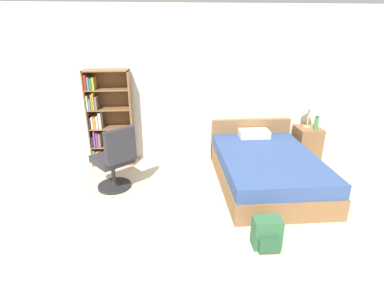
# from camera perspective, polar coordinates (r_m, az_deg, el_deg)

# --- Properties ---
(wall_back) EXTENTS (9.00, 0.06, 2.60)m
(wall_back) POSITION_cam_1_polar(r_m,az_deg,el_deg) (5.29, 4.14, 11.05)
(wall_back) COLOR silver
(wall_back) RESTS_ON ground_plane
(bookshelf) EXTENTS (0.72, 0.29, 1.61)m
(bookshelf) POSITION_cam_1_polar(r_m,az_deg,el_deg) (5.25, -16.16, 4.51)
(bookshelf) COLOR brown
(bookshelf) RESTS_ON ground_plane
(bed) EXTENTS (1.40, 2.06, 0.73)m
(bed) POSITION_cam_1_polar(r_m,az_deg,el_deg) (4.70, 13.78, -4.27)
(bed) COLOR brown
(bed) RESTS_ON ground_plane
(office_chair) EXTENTS (0.71, 0.72, 0.98)m
(office_chair) POSITION_cam_1_polar(r_m,az_deg,el_deg) (4.40, -14.43, -3.07)
(office_chair) COLOR #232326
(office_chair) RESTS_ON ground_plane
(nightstand) EXTENTS (0.41, 0.46, 0.59)m
(nightstand) POSITION_cam_1_polar(r_m,az_deg,el_deg) (5.75, 21.00, 0.11)
(nightstand) COLOR brown
(nightstand) RESTS_ON ground_plane
(table_lamp) EXTENTS (0.21, 0.21, 0.54)m
(table_lamp) POSITION_cam_1_polar(r_m,az_deg,el_deg) (5.56, 21.60, 7.17)
(table_lamp) COLOR tan
(table_lamp) RESTS_ON nightstand
(water_bottle) EXTENTS (0.07, 0.07, 0.24)m
(water_bottle) POSITION_cam_1_polar(r_m,az_deg,el_deg) (5.56, 22.60, 3.67)
(water_bottle) COLOR #3F8C4C
(water_bottle) RESTS_ON nightstand
(backpack_green) EXTENTS (0.30, 0.25, 0.34)m
(backpack_green) POSITION_cam_1_polar(r_m,az_deg,el_deg) (3.43, 14.08, -16.25)
(backpack_green) COLOR #2D603D
(backpack_green) RESTS_ON ground_plane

